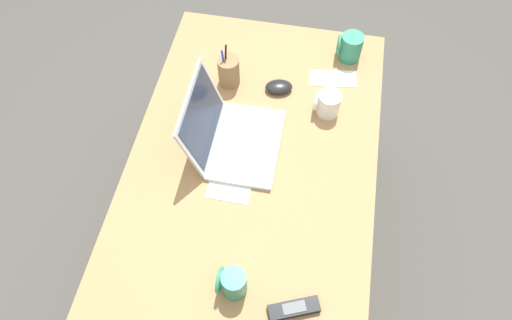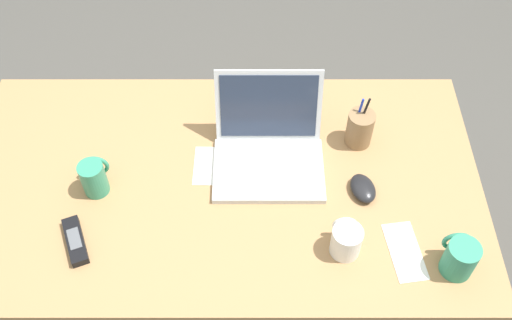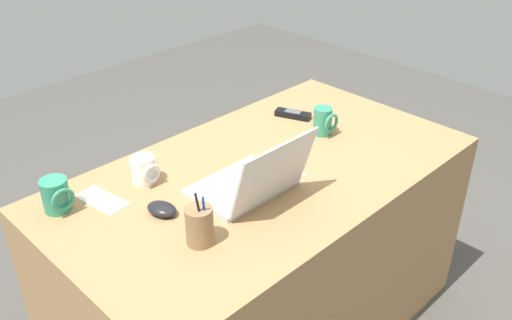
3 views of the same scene
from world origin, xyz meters
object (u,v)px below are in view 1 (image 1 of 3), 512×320
object	(u,v)px
cordless_phone	(294,309)
pen_holder	(229,71)
coffee_mug_tall	(350,47)
coffee_mug_white	(328,104)
computer_mouse	(279,87)
coffee_mug_spare	(233,283)
laptop	(232,136)

from	to	relation	value
cordless_phone	pen_holder	distance (m)	0.87
coffee_mug_tall	pen_holder	bearing A→B (deg)	115.89
coffee_mug_white	pen_holder	bearing A→B (deg)	78.79
coffee_mug_white	coffee_mug_tall	size ratio (longest dim) A/B	0.87
computer_mouse	coffee_mug_spare	bearing A→B (deg)	165.11
computer_mouse	cordless_phone	size ratio (longest dim) A/B	0.66
cordless_phone	computer_mouse	bearing A→B (deg)	12.09
laptop	coffee_mug_spare	distance (m)	0.50
computer_mouse	coffee_mug_spare	size ratio (longest dim) A/B	0.93
coffee_mug_tall	coffee_mug_spare	xyz separation A→B (m)	(-0.97, 0.25, 0.00)
coffee_mug_tall	pen_holder	xyz separation A→B (m)	(-0.21, 0.43, 0.00)
laptop	coffee_mug_spare	size ratio (longest dim) A/B	2.97
cordless_phone	pen_holder	xyz separation A→B (m)	(0.79, 0.36, 0.05)
pen_holder	cordless_phone	bearing A→B (deg)	-155.68
computer_mouse	coffee_mug_tall	xyz separation A→B (m)	(0.21, -0.24, 0.04)
coffee_mug_tall	pen_holder	world-z (taller)	pen_holder
coffee_mug_spare	cordless_phone	bearing A→B (deg)	-98.90
laptop	coffee_mug_spare	bearing A→B (deg)	-167.64
computer_mouse	coffee_mug_white	xyz separation A→B (m)	(-0.07, -0.18, 0.03)
coffee_mug_tall	cordless_phone	xyz separation A→B (m)	(-1.00, 0.07, -0.04)
coffee_mug_spare	pen_holder	world-z (taller)	pen_holder
laptop	coffee_mug_tall	bearing A→B (deg)	-36.85
laptop	cordless_phone	world-z (taller)	laptop
coffee_mug_spare	pen_holder	bearing A→B (deg)	13.05
laptop	coffee_mug_spare	world-z (taller)	laptop
cordless_phone	laptop	bearing A→B (deg)	29.05
coffee_mug_spare	cordless_phone	xyz separation A→B (m)	(-0.03, -0.18, -0.04)
cordless_phone	pen_holder	bearing A→B (deg)	24.32
laptop	computer_mouse	distance (m)	0.29
pen_holder	laptop	bearing A→B (deg)	-165.72
coffee_mug_white	cordless_phone	distance (m)	0.72
coffee_mug_white	coffee_mug_tall	bearing A→B (deg)	-11.04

